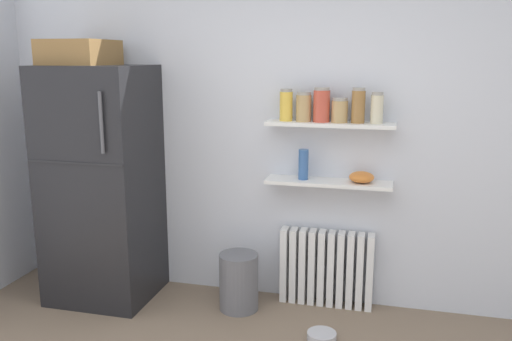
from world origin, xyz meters
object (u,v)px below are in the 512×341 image
(storage_jar_3, at_px, (340,110))
(vase, at_px, (303,164))
(pet_food_bowl, at_px, (322,336))
(storage_jar_4, at_px, (358,106))
(shelf_bowl, at_px, (362,177))
(radiator, at_px, (326,268))
(refrigerator, at_px, (101,179))
(storage_jar_1, at_px, (304,107))
(storage_jar_2, at_px, (322,105))
(trash_bin, at_px, (239,282))
(storage_jar_5, at_px, (377,108))
(storage_jar_0, at_px, (286,105))

(storage_jar_3, relative_size, vase, 0.78)
(storage_jar_3, bearing_deg, pet_food_bowl, -92.35)
(pet_food_bowl, bearing_deg, storage_jar_4, 73.72)
(shelf_bowl, bearing_deg, radiator, 172.42)
(refrigerator, height_order, storage_jar_4, refrigerator)
(shelf_bowl, bearing_deg, pet_food_bowl, -110.68)
(storage_jar_3, bearing_deg, storage_jar_1, -180.00)
(storage_jar_1, bearing_deg, vase, 0.00)
(storage_jar_2, bearing_deg, trash_bin, -159.44)
(storage_jar_1, height_order, storage_jar_3, storage_jar_1)
(storage_jar_5, height_order, pet_food_bowl, storage_jar_5)
(radiator, xyz_separation_m, storage_jar_5, (0.31, -0.03, 1.17))
(storage_jar_3, bearing_deg, radiator, 153.91)
(storage_jar_2, distance_m, shelf_bowl, 0.56)
(storage_jar_1, bearing_deg, radiator, 9.27)
(refrigerator, bearing_deg, shelf_bowl, 6.58)
(storage_jar_1, xyz_separation_m, storage_jar_3, (0.25, 0.00, -0.02))
(storage_jar_4, bearing_deg, storage_jar_2, 180.00)
(storage_jar_2, height_order, shelf_bowl, storage_jar_2)
(storage_jar_2, relative_size, vase, 1.10)
(storage_jar_0, xyz_separation_m, storage_jar_5, (0.61, 0.00, -0.01))
(radiator, distance_m, storage_jar_0, 1.22)
(storage_jar_0, xyz_separation_m, storage_jar_3, (0.37, 0.00, -0.03))
(storage_jar_1, bearing_deg, trash_bin, -154.07)
(storage_jar_0, relative_size, storage_jar_3, 1.32)
(storage_jar_5, distance_m, vase, 0.63)
(storage_jar_5, bearing_deg, storage_jar_0, 180.00)
(storage_jar_1, relative_size, vase, 0.94)
(storage_jar_5, height_order, vase, storage_jar_5)
(refrigerator, xyz_separation_m, storage_jar_0, (1.34, 0.22, 0.56))
(storage_jar_4, bearing_deg, refrigerator, -173.27)
(vase, bearing_deg, storage_jar_1, -180.00)
(shelf_bowl, height_order, pet_food_bowl, shelf_bowl)
(storage_jar_4, distance_m, shelf_bowl, 0.49)
(storage_jar_3, xyz_separation_m, pet_food_bowl, (-0.02, -0.49, -1.41))
(storage_jar_4, bearing_deg, storage_jar_1, -180.00)
(trash_bin, bearing_deg, radiator, 21.15)
(storage_jar_5, bearing_deg, refrigerator, -173.69)
(storage_jar_0, bearing_deg, storage_jar_2, 0.00)
(radiator, xyz_separation_m, pet_food_bowl, (0.04, -0.52, -0.25))
(storage_jar_0, height_order, storage_jar_1, storage_jar_0)
(storage_jar_0, relative_size, trash_bin, 0.53)
(pet_food_bowl, bearing_deg, shelf_bowl, 69.32)
(storage_jar_1, xyz_separation_m, trash_bin, (-0.41, -0.20, -1.24))
(storage_jar_3, bearing_deg, vase, 180.00)
(shelf_bowl, xyz_separation_m, pet_food_bowl, (-0.18, -0.49, -0.95))
(vase, bearing_deg, trash_bin, -154.36)
(vase, xyz_separation_m, trash_bin, (-0.42, -0.20, -0.84))
(pet_food_bowl, bearing_deg, storage_jar_3, 87.65)
(storage_jar_2, bearing_deg, storage_jar_4, 0.00)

